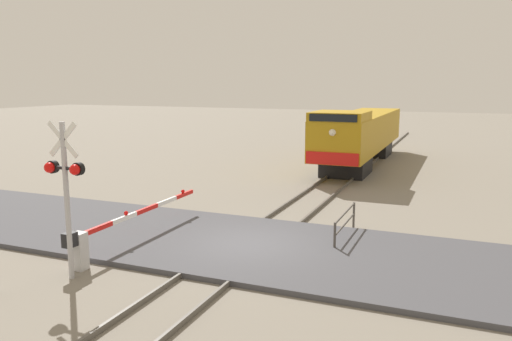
# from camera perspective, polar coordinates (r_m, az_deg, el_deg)

# --- Properties ---
(ground_plane) EXTENTS (160.00, 160.00, 0.00)m
(ground_plane) POSITION_cam_1_polar(r_m,az_deg,el_deg) (16.39, -0.81, -8.69)
(ground_plane) COLOR gray
(rail_track_left) EXTENTS (0.08, 80.00, 0.15)m
(rail_track_left) POSITION_cam_1_polar(r_m,az_deg,el_deg) (16.65, -3.10, -8.13)
(rail_track_left) COLOR #59544C
(rail_track_left) RESTS_ON ground_plane
(rail_track_right) EXTENTS (0.08, 80.00, 0.15)m
(rail_track_right) POSITION_cam_1_polar(r_m,az_deg,el_deg) (16.11, 1.57, -8.74)
(rail_track_right) COLOR #59544C
(rail_track_right) RESTS_ON ground_plane
(road_surface) EXTENTS (36.00, 6.05, 0.16)m
(road_surface) POSITION_cam_1_polar(r_m,az_deg,el_deg) (16.36, -0.81, -8.43)
(road_surface) COLOR #47474C
(road_surface) RESTS_ON ground_plane
(locomotive) EXTENTS (2.86, 15.51, 3.68)m
(locomotive) POSITION_cam_1_polar(r_m,az_deg,el_deg) (33.10, 11.64, 4.02)
(locomotive) COLOR black
(locomotive) RESTS_ON ground_plane
(crossing_signal) EXTENTS (1.18, 0.33, 4.24)m
(crossing_signal) POSITION_cam_1_polar(r_m,az_deg,el_deg) (14.16, -20.59, -1.20)
(crossing_signal) COLOR #ADADB2
(crossing_signal) RESTS_ON ground_plane
(crossing_gate) EXTENTS (0.36, 6.92, 1.18)m
(crossing_gate) POSITION_cam_1_polar(r_m,az_deg,el_deg) (16.00, -16.62, -6.76)
(crossing_gate) COLOR silver
(crossing_gate) RESTS_ON ground_plane
(guard_railing) EXTENTS (0.08, 2.95, 0.95)m
(guard_railing) POSITION_cam_1_polar(r_m,az_deg,el_deg) (17.37, 9.95, -5.59)
(guard_railing) COLOR #4C4742
(guard_railing) RESTS_ON ground_plane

